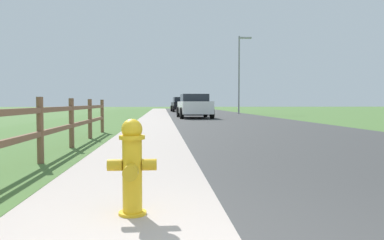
# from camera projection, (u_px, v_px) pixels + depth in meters

# --- Properties ---
(ground_plane) EXTENTS (120.00, 120.00, 0.00)m
(ground_plane) POSITION_uv_depth(u_px,v_px,m) (170.00, 117.00, 26.87)
(ground_plane) COLOR #496E34
(road_asphalt) EXTENTS (7.00, 66.00, 0.01)m
(road_asphalt) POSITION_uv_depth(u_px,v_px,m) (215.00, 115.00, 29.14)
(road_asphalt) COLOR #3A3A3A
(road_asphalt) RESTS_ON ground
(curb_concrete) EXTENTS (6.00, 66.00, 0.01)m
(curb_concrete) POSITION_uv_depth(u_px,v_px,m) (130.00, 116.00, 28.62)
(curb_concrete) COLOR #AE9F96
(curb_concrete) RESTS_ON ground
(grass_verge) EXTENTS (5.00, 66.00, 0.00)m
(grass_verge) POSITION_uv_depth(u_px,v_px,m) (110.00, 116.00, 28.50)
(grass_verge) COLOR #496E34
(grass_verge) RESTS_ON ground
(fire_hydrant) EXTENTS (0.44, 0.37, 0.87)m
(fire_hydrant) POSITION_uv_depth(u_px,v_px,m) (132.00, 166.00, 3.38)
(fire_hydrant) COLOR yellow
(fire_hydrant) RESTS_ON ground
(rail_fence) EXTENTS (0.11, 10.93, 1.11)m
(rail_fence) POSITION_uv_depth(u_px,v_px,m) (58.00, 122.00, 7.29)
(rail_fence) COLOR brown
(rail_fence) RESTS_ON ground
(parked_suv_white) EXTENTS (2.20, 4.68, 1.55)m
(parked_suv_white) POSITION_uv_depth(u_px,v_px,m) (194.00, 106.00, 24.65)
(parked_suv_white) COLOR white
(parked_suv_white) RESTS_ON ground
(parked_car_blue) EXTENTS (2.24, 5.03, 1.45)m
(parked_car_blue) POSITION_uv_depth(u_px,v_px,m) (191.00, 105.00, 31.88)
(parked_car_blue) COLOR navy
(parked_car_blue) RESTS_ON ground
(parked_car_black) EXTENTS (2.21, 4.58, 1.57)m
(parked_car_black) POSITION_uv_depth(u_px,v_px,m) (181.00, 104.00, 40.94)
(parked_car_black) COLOR black
(parked_car_black) RESTS_ON ground
(parked_car_red) EXTENTS (2.14, 4.32, 1.50)m
(parked_car_red) POSITION_uv_depth(u_px,v_px,m) (181.00, 104.00, 49.92)
(parked_car_red) COLOR maroon
(parked_car_red) RESTS_ON ground
(street_lamp) EXTENTS (1.17, 0.20, 6.86)m
(street_lamp) POSITION_uv_depth(u_px,v_px,m) (240.00, 68.00, 33.49)
(street_lamp) COLOR gray
(street_lamp) RESTS_ON ground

